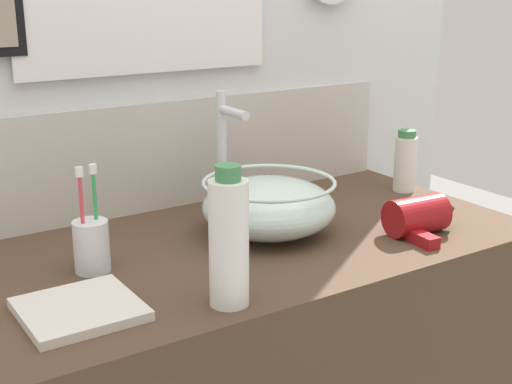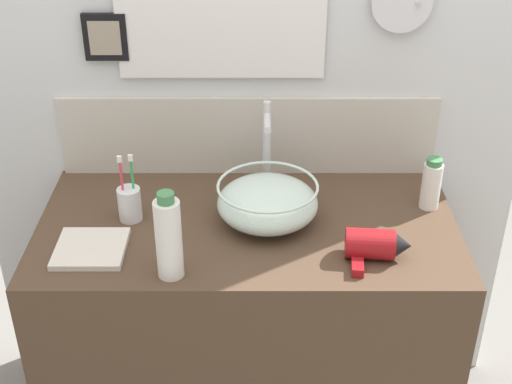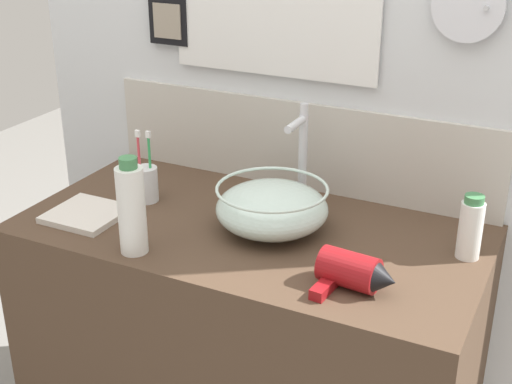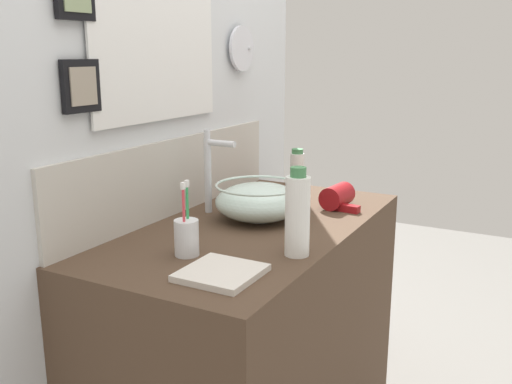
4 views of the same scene
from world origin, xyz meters
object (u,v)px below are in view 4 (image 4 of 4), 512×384
at_px(soap_dispenser, 297,169).
at_px(toothbrush_cup, 187,237).
at_px(glass_bowl_sink, 259,201).
at_px(lotion_bottle, 297,214).
at_px(hair_drier, 340,196).
at_px(faucet, 211,166).
at_px(hand_towel, 221,273).

bearing_deg(soap_dispenser, toothbrush_cup, -175.67).
relative_size(glass_bowl_sink, lotion_bottle, 1.18).
height_order(hair_drier, lotion_bottle, lotion_bottle).
relative_size(glass_bowl_sink, soap_dispenser, 1.79).
distance_m(faucet, hair_drier, 0.46).
relative_size(faucet, toothbrush_cup, 1.38).
relative_size(lotion_bottle, hand_towel, 1.30).
bearing_deg(lotion_bottle, hair_drier, 7.80).
bearing_deg(hand_towel, toothbrush_cup, 62.37).
xyz_separation_m(lotion_bottle, hand_towel, (-0.22, 0.10, -0.10)).
bearing_deg(lotion_bottle, faucet, 60.11).
bearing_deg(hair_drier, glass_bowl_sink, 147.93).
height_order(faucet, hair_drier, faucet).
bearing_deg(soap_dispenser, lotion_bottle, -155.74).
bearing_deg(faucet, lotion_bottle, -119.89).
bearing_deg(hand_towel, glass_bowl_sink, 17.23).
distance_m(glass_bowl_sink, toothbrush_cup, 0.38).
xyz_separation_m(glass_bowl_sink, faucet, (0.00, 0.18, 0.10)).
relative_size(faucet, soap_dispenser, 1.78).
xyz_separation_m(faucet, hair_drier, (0.27, -0.35, -0.12)).
distance_m(glass_bowl_sink, hand_towel, 0.48).
relative_size(toothbrush_cup, hand_towel, 1.10).
height_order(glass_bowl_sink, toothbrush_cup, toothbrush_cup).
bearing_deg(soap_dispenser, faucet, 167.43).
bearing_deg(toothbrush_cup, lotion_bottle, -61.49).
distance_m(toothbrush_cup, soap_dispenser, 0.84).
distance_m(lotion_bottle, hand_towel, 0.26).
bearing_deg(toothbrush_cup, glass_bowl_sink, -1.86).
xyz_separation_m(glass_bowl_sink, soap_dispenser, (0.46, 0.08, 0.01)).
height_order(toothbrush_cup, lotion_bottle, lotion_bottle).
bearing_deg(glass_bowl_sink, soap_dispenser, 9.34).
bearing_deg(hand_towel, hair_drier, -2.18).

